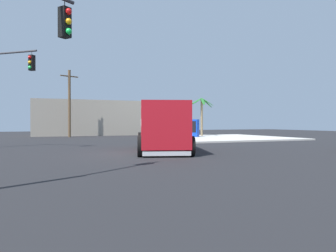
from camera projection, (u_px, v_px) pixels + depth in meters
ground_plane at (135, 155)px, 16.97m from camera, size 100.00×100.00×0.00m
sidewalk_corner_far at (221, 138)px, 34.36m from camera, size 12.80×12.80×0.14m
delivery_truck at (162, 126)px, 18.98m from camera, size 4.82×8.15×2.72m
vending_machine_red at (194, 128)px, 34.80m from camera, size 1.16×1.17×1.85m
palm_tree_far at (201, 109)px, 37.87m from camera, size 2.82×2.94×4.39m
utility_pole at (69, 102)px, 37.34m from camera, size 2.07×0.97×7.62m
building_backdrop at (102, 118)px, 43.87m from camera, size 17.57×6.00×4.48m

